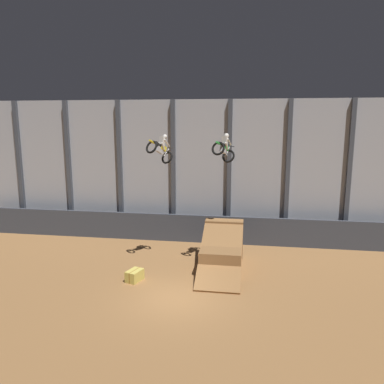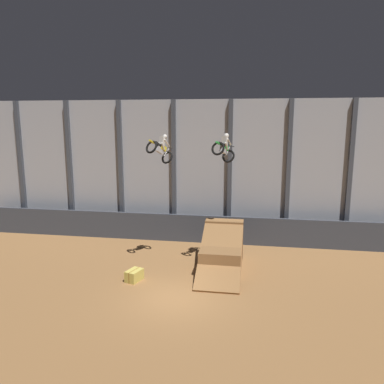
{
  "view_description": "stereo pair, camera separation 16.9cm",
  "coord_description": "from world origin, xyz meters",
  "px_view_note": "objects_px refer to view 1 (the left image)",
  "views": [
    {
      "loc": [
        3.21,
        -15.68,
        8.05
      ],
      "look_at": [
        0.08,
        4.66,
        4.11
      ],
      "focal_mm": 35.0,
      "sensor_mm": 36.0,
      "label": 1
    },
    {
      "loc": [
        3.37,
        -15.65,
        8.05
      ],
      "look_at": [
        0.08,
        4.66,
        4.11
      ],
      "focal_mm": 35.0,
      "sensor_mm": 36.0,
      "label": 2
    }
  ],
  "objects_px": {
    "rider_bike_left_air": "(161,148)",
    "dirt_ramp": "(222,252)",
    "rider_bike_right_air": "(224,148)",
    "hay_bale_trackside": "(135,275)"
  },
  "relations": [
    {
      "from": "rider_bike_right_air",
      "to": "hay_bale_trackside",
      "type": "distance_m",
      "value": 8.06
    },
    {
      "from": "dirt_ramp",
      "to": "rider_bike_right_air",
      "type": "xyz_separation_m",
      "value": [
        0.02,
        -0.09,
        5.79
      ]
    },
    {
      "from": "dirt_ramp",
      "to": "rider_bike_right_air",
      "type": "height_order",
      "value": "rider_bike_right_air"
    },
    {
      "from": "rider_bike_left_air",
      "to": "hay_bale_trackside",
      "type": "xyz_separation_m",
      "value": [
        -0.87,
        -2.49,
        -6.29
      ]
    },
    {
      "from": "rider_bike_right_air",
      "to": "rider_bike_left_air",
      "type": "bearing_deg",
      "value": -158.13
    },
    {
      "from": "dirt_ramp",
      "to": "rider_bike_right_air",
      "type": "distance_m",
      "value": 5.79
    },
    {
      "from": "dirt_ramp",
      "to": "rider_bike_left_air",
      "type": "xyz_separation_m",
      "value": [
        -3.39,
        -0.17,
        5.75
      ]
    },
    {
      "from": "rider_bike_right_air",
      "to": "hay_bale_trackside",
      "type": "xyz_separation_m",
      "value": [
        -4.28,
        -2.57,
        -6.33
      ]
    },
    {
      "from": "dirt_ramp",
      "to": "hay_bale_trackside",
      "type": "relative_size",
      "value": 4.93
    },
    {
      "from": "rider_bike_left_air",
      "to": "dirt_ramp",
      "type": "bearing_deg",
      "value": 31.06
    }
  ]
}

